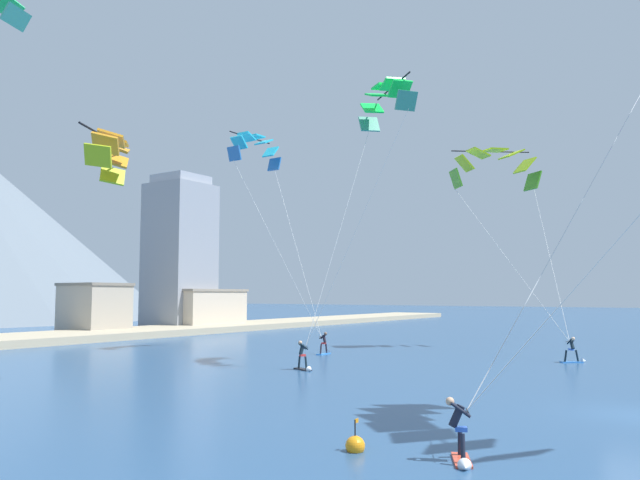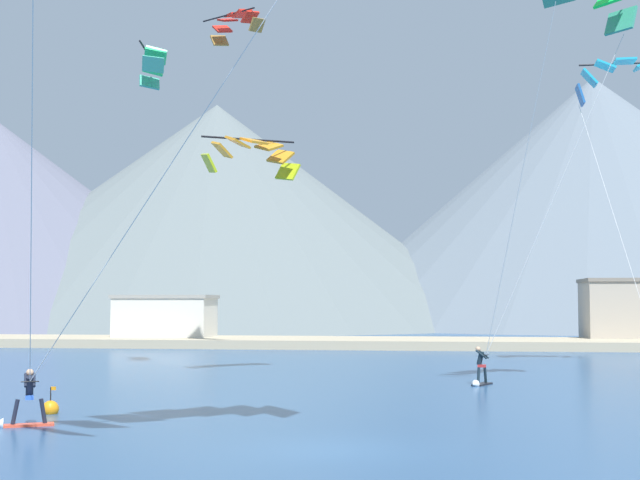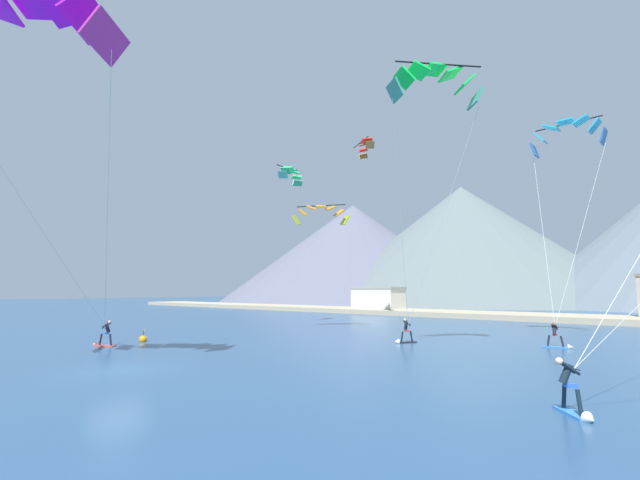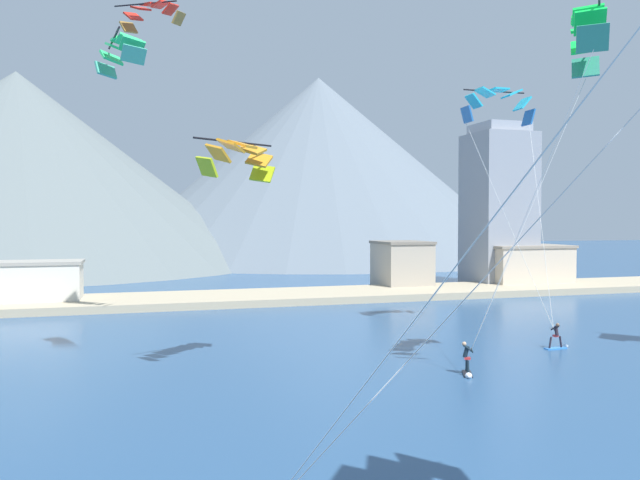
{
  "view_description": "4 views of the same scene",
  "coord_description": "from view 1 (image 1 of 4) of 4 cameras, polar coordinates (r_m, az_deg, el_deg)",
  "views": [
    {
      "loc": [
        -25.71,
        -3.27,
        4.42
      ],
      "look_at": [
        0.72,
        14.46,
        7.19
      ],
      "focal_mm": 35.0,
      "sensor_mm": 36.0,
      "label": 1
    },
    {
      "loc": [
        2.68,
        -22.41,
        3.71
      ],
      "look_at": [
        -3.04,
        19.8,
        6.66
      ],
      "focal_mm": 50.0,
      "sensor_mm": 36.0,
      "label": 2
    },
    {
      "loc": [
        20.64,
        -9.04,
        3.69
      ],
      "look_at": [
        -1.44,
        15.52,
        7.6
      ],
      "focal_mm": 24.0,
      "sensor_mm": 36.0,
      "label": 3
    },
    {
      "loc": [
        -11.97,
        -10.29,
        7.95
      ],
      "look_at": [
        -3.38,
        18.57,
        7.02
      ],
      "focal_mm": 35.0,
      "sensor_mm": 36.0,
      "label": 4
    }
  ],
  "objects": [
    {
      "name": "parafoil_kite_near_trail",
      "position": [
        41.0,
        5.98,
        12.64
      ],
      "size": [
        6.63,
        6.07,
        16.46
      ],
      "color": "teal"
    },
    {
      "name": "shore_building_harbour_front",
      "position": [
        81.62,
        -10.62,
        -6.21
      ],
      "size": [
        10.19,
        6.44,
        5.07
      ],
      "color": "beige",
      "rests_on": "ground"
    },
    {
      "name": "kitesurfer_near_lead",
      "position": [
        17.58,
        12.73,
        -17.63
      ],
      "size": [
        1.73,
        1.14,
        1.76
      ],
      "color": "#E54C33",
      "rests_on": "ground"
    },
    {
      "name": "kitesurfer_near_trail",
      "position": [
        37.06,
        -1.47,
        -10.99
      ],
      "size": [
        1.09,
        1.75,
        1.78
      ],
      "color": "black",
      "rests_on": "ground"
    },
    {
      "name": "ground_plane",
      "position": [
        26.29,
        27.08,
        -14.12
      ],
      "size": [
        400.0,
        400.0,
        0.0
      ],
      "primitive_type": "plane",
      "color": "navy"
    },
    {
      "name": "kitesurfer_far_left",
      "position": [
        44.28,
        22.25,
        -9.65
      ],
      "size": [
        1.46,
        1.56,
        1.75
      ],
      "color": "#337FDB",
      "rests_on": "ground"
    },
    {
      "name": "parafoil_kite_far_left",
      "position": [
        54.44,
        15.7,
        6.7
      ],
      "size": [
        10.89,
        10.52,
        15.25
      ],
      "color": "#439820"
    },
    {
      "name": "highrise_tower",
      "position": [
        81.65,
        -12.7,
        -1.2
      ],
      "size": [
        7.0,
        7.0,
        19.65
      ],
      "color": "gray",
      "rests_on": "ground"
    },
    {
      "name": "parafoil_kite_mid_center",
      "position": [
        52.09,
        -5.92,
        8.37
      ],
      "size": [
        5.45,
        7.32,
        16.16
      ],
      "color": "#2363AE"
    },
    {
      "name": "race_marker_buoy",
      "position": [
        18.54,
        3.24,
        -18.27
      ],
      "size": [
        0.56,
        0.56,
        1.02
      ],
      "color": "orange",
      "rests_on": "ground"
    },
    {
      "name": "parafoil_kite_distant_low_drift",
      "position": [
        32.0,
        -18.6,
        7.69
      ],
      "size": [
        4.69,
        4.6,
        2.09
      ],
      "color": "#B3C819"
    },
    {
      "name": "shore_building_quay_east",
      "position": [
        72.65,
        -19.93,
        -5.94
      ],
      "size": [
        5.54,
        6.55,
        5.63
      ],
      "color": "#A89E8E",
      "rests_on": "ground"
    },
    {
      "name": "kitesurfer_mid_center",
      "position": [
        46.83,
        0.49,
        -9.8
      ],
      "size": [
        1.76,
        0.57,
        1.71
      ],
      "color": "#337FDB",
      "rests_on": "ground"
    }
  ]
}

